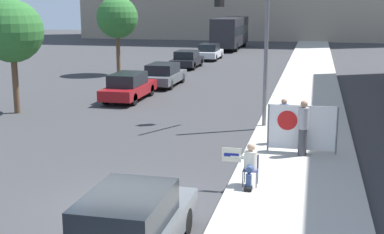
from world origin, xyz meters
The scene contains 15 objects.
ground_plane centered at (0.00, 0.00, 0.00)m, with size 160.00×160.00×0.00m, color #38383A.
sidewalk_curb centered at (4.04, 15.00, 0.08)m, with size 3.69×90.00×0.15m, color #B7B2A8.
seated_protester centered at (2.78, 1.97, 0.79)m, with size 1.00×0.77×1.19m.
jogger_on_sidewalk centered at (4.12, 5.35, 1.10)m, with size 0.34×0.34×1.85m.
pedestrian_behind centered at (3.40, 6.82, 0.97)m, with size 0.34×0.34×1.62m.
protest_banner centered at (4.07, 5.70, 1.01)m, with size 2.31×0.06×1.61m.
traffic_light_pole centered at (1.70, 9.86, 4.09)m, with size 2.40×2.17×5.89m.
parked_car_curbside centered at (0.95, -2.68, 0.74)m, with size 1.78×4.49×1.49m.
car_on_road_nearest centered at (-5.15, 14.40, 0.73)m, with size 1.70×4.64×1.46m.
car_on_road_midblock centered at (-4.71, 19.53, 0.70)m, with size 1.86×4.61×1.40m.
car_on_road_distant centered at (-5.41, 28.71, 0.69)m, with size 1.82×4.24×1.36m.
car_on_road_far_lane centered at (-4.86, 34.99, 0.72)m, with size 1.80×4.26×1.43m.
city_bus_on_road centered at (-4.81, 46.47, 1.94)m, with size 2.59×10.70×3.39m.
street_tree_near_curb centered at (-9.14, 10.07, 3.79)m, with size 2.87×2.87×5.24m.
street_tree_midblock centered at (-9.28, 23.86, 4.01)m, with size 2.92×2.92×5.49m.
Camera 1 is at (4.40, -12.04, 5.14)m, focal length 50.00 mm.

